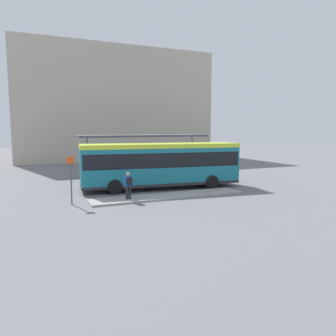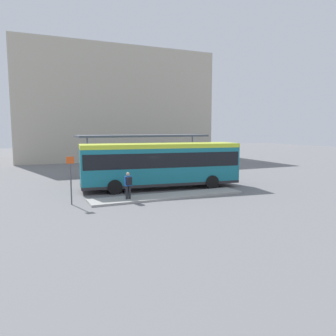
{
  "view_description": "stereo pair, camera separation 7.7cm",
  "coord_description": "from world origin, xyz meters",
  "px_view_note": "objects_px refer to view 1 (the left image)",
  "views": [
    {
      "loc": [
        -9.16,
        -22.02,
        4.39
      ],
      "look_at": [
        0.57,
        0.0,
        1.49
      ],
      "focal_mm": 35.0,
      "sensor_mm": 36.0,
      "label": 1
    },
    {
      "loc": [
        -9.09,
        -22.05,
        4.39
      ],
      "look_at": [
        0.57,
        0.0,
        1.49
      ],
      "focal_mm": 35.0,
      "sensor_mm": 36.0,
      "label": 2
    }
  ],
  "objects_px": {
    "bicycle_green": "(207,169)",
    "platform_sign": "(71,178)",
    "bicycle_black": "(213,169)",
    "bicycle_orange": "(216,170)",
    "city_bus": "(161,162)",
    "bicycle_red": "(220,171)",
    "pedestrian_waiting": "(129,184)"
  },
  "relations": [
    {
      "from": "city_bus",
      "to": "pedestrian_waiting",
      "type": "bearing_deg",
      "value": -130.85
    },
    {
      "from": "city_bus",
      "to": "bicycle_orange",
      "type": "xyz_separation_m",
      "value": [
        7.95,
        5.03,
        -1.58
      ]
    },
    {
      "from": "bicycle_red",
      "to": "city_bus",
      "type": "bearing_deg",
      "value": 121.15
    },
    {
      "from": "city_bus",
      "to": "platform_sign",
      "type": "xyz_separation_m",
      "value": [
        -6.75,
        -2.73,
        -0.37
      ]
    },
    {
      "from": "bicycle_green",
      "to": "platform_sign",
      "type": "relative_size",
      "value": 0.56
    },
    {
      "from": "city_bus",
      "to": "bicycle_orange",
      "type": "bearing_deg",
      "value": 39.13
    },
    {
      "from": "bicycle_black",
      "to": "pedestrian_waiting",
      "type": "bearing_deg",
      "value": -43.59
    },
    {
      "from": "bicycle_orange",
      "to": "city_bus",
      "type": "bearing_deg",
      "value": -62.53
    },
    {
      "from": "pedestrian_waiting",
      "to": "bicycle_orange",
      "type": "bearing_deg",
      "value": -58.85
    },
    {
      "from": "bicycle_orange",
      "to": "bicycle_red",
      "type": "bearing_deg",
      "value": -9.9
    },
    {
      "from": "bicycle_orange",
      "to": "bicycle_black",
      "type": "bearing_deg",
      "value": 172.49
    },
    {
      "from": "city_bus",
      "to": "bicycle_red",
      "type": "bearing_deg",
      "value": 35.29
    },
    {
      "from": "city_bus",
      "to": "pedestrian_waiting",
      "type": "relative_size",
      "value": 7.12
    },
    {
      "from": "bicycle_red",
      "to": "bicycle_black",
      "type": "relative_size",
      "value": 1.03
    },
    {
      "from": "pedestrian_waiting",
      "to": "bicycle_black",
      "type": "bearing_deg",
      "value": -56.51
    },
    {
      "from": "bicycle_green",
      "to": "bicycle_black",
      "type": "bearing_deg",
      "value": 5.6
    },
    {
      "from": "bicycle_orange",
      "to": "platform_sign",
      "type": "xyz_separation_m",
      "value": [
        -14.7,
        -7.75,
        1.21
      ]
    },
    {
      "from": "bicycle_red",
      "to": "bicycle_black",
      "type": "height_order",
      "value": "bicycle_red"
    },
    {
      "from": "bicycle_red",
      "to": "bicycle_orange",
      "type": "height_order",
      "value": "bicycle_red"
    },
    {
      "from": "bicycle_orange",
      "to": "platform_sign",
      "type": "bearing_deg",
      "value": -67.03
    },
    {
      "from": "bicycle_red",
      "to": "bicycle_green",
      "type": "bearing_deg",
      "value": 3.57
    },
    {
      "from": "city_bus",
      "to": "platform_sign",
      "type": "bearing_deg",
      "value": -151.18
    },
    {
      "from": "city_bus",
      "to": "bicycle_green",
      "type": "xyz_separation_m",
      "value": [
        7.84,
        6.53,
        -1.59
      ]
    },
    {
      "from": "bicycle_black",
      "to": "bicycle_orange",
      "type": "bearing_deg",
      "value": 5.76
    },
    {
      "from": "bicycle_red",
      "to": "bicycle_orange",
      "type": "xyz_separation_m",
      "value": [
        0.07,
        0.75,
        -0.01
      ]
    },
    {
      "from": "city_bus",
      "to": "platform_sign",
      "type": "distance_m",
      "value": 7.29
    },
    {
      "from": "pedestrian_waiting",
      "to": "bicycle_black",
      "type": "relative_size",
      "value": 1.03
    },
    {
      "from": "pedestrian_waiting",
      "to": "bicycle_red",
      "type": "height_order",
      "value": "pedestrian_waiting"
    },
    {
      "from": "bicycle_green",
      "to": "city_bus",
      "type": "bearing_deg",
      "value": -54.93
    },
    {
      "from": "bicycle_red",
      "to": "bicycle_orange",
      "type": "relative_size",
      "value": 1.04
    },
    {
      "from": "pedestrian_waiting",
      "to": "bicycle_green",
      "type": "height_order",
      "value": "pedestrian_waiting"
    },
    {
      "from": "city_bus",
      "to": "bicycle_green",
      "type": "height_order",
      "value": "city_bus"
    }
  ]
}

